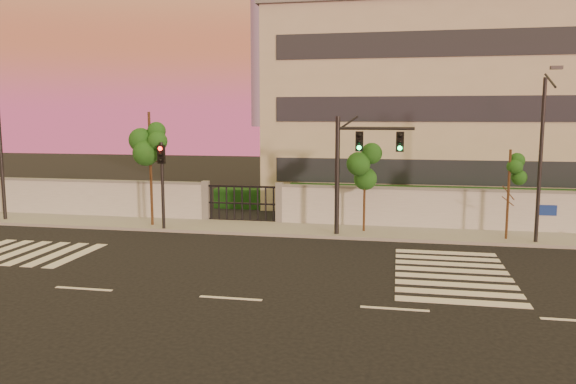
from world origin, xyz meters
TOP-DOWN VIEW (x-y plane):
  - ground at (0.00, 0.00)m, footprint 120.00×120.00m
  - sidewalk at (0.00, 10.50)m, footprint 60.00×3.00m
  - perimeter_wall at (0.10, 12.00)m, footprint 60.00×0.36m
  - hedge_row at (1.17, 14.74)m, footprint 41.00×4.25m
  - institutional_building at (9.00, 21.99)m, footprint 24.40×12.40m
  - distant_skyscraper at (-65.00, 280.00)m, footprint 16.00×16.00m
  - road_markings at (-1.58, 3.76)m, footprint 57.00×7.62m
  - street_tree_c at (-7.11, 9.97)m, footprint 1.62×1.29m
  - street_tree_d at (3.49, 10.50)m, footprint 1.41×1.12m
  - street_tree_e at (9.86, 9.96)m, footprint 1.36×1.09m
  - traffic_signal_main at (2.96, 9.55)m, footprint 3.54×0.36m
  - traffic_signal_secondary at (-6.19, 9.17)m, footprint 0.34×0.33m
  - streetlight_east at (11.00, 9.40)m, footprint 0.45×1.82m

SIDE VIEW (x-z plane):
  - ground at x=0.00m, z-range 0.00..0.00m
  - road_markings at x=-1.58m, z-range 0.00..0.02m
  - sidewalk at x=0.00m, z-range 0.00..0.15m
  - hedge_row at x=1.17m, z-range -0.08..1.72m
  - perimeter_wall at x=0.10m, z-range -0.03..2.17m
  - traffic_signal_secondary at x=-6.19m, z-range 0.59..4.96m
  - street_tree_e at x=9.86m, z-range 0.98..5.14m
  - street_tree_d at x=3.49m, z-range 0.99..5.18m
  - traffic_signal_main at x=2.96m, z-range 0.74..6.34m
  - streetlight_east at x=11.00m, z-range 0.31..7.87m
  - street_tree_c at x=-7.11m, z-range 1.37..7.19m
  - institutional_building at x=9.00m, z-range 0.03..12.28m
  - distant_skyscraper at x=-65.00m, z-range 2.98..120.98m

